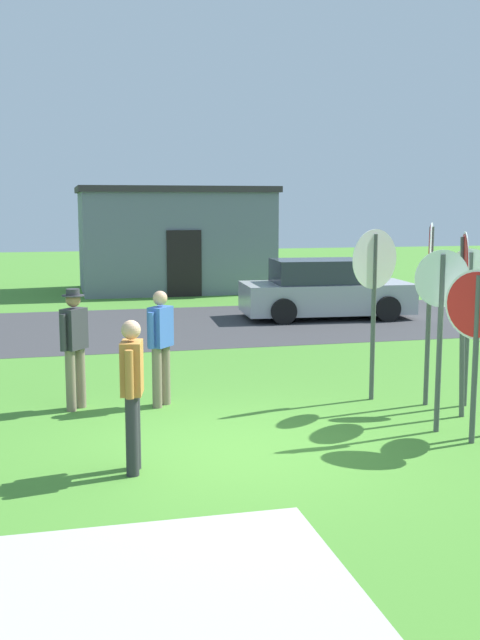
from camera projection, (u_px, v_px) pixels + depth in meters
ground_plane at (237, 448)px, 9.26m from camera, size 80.00×80.00×0.00m
street_asphalt at (145, 327)px, 18.39m from camera, size 60.00×6.40×0.01m
concrete_path at (147, 586)px, 5.93m from camera, size 3.20×2.40×0.01m
building_background at (174, 239)px, 26.08m from camera, size 6.41×4.27×3.48m
parked_car_on_street at (324, 291)px, 19.78m from camera, size 4.41×2.24×1.51m
stop_sign_far_back at (469, 301)px, 10.99m from camera, size 0.63×0.29×2.29m
stop_sign_rear_left at (441, 309)px, 9.72m from camera, size 0.73×0.08×2.35m
stop_sign_leaning_left at (430, 283)px, 11.01m from camera, size 0.36×0.60×2.66m
stop_sign_leaning_right at (477, 325)px, 9.25m from camera, size 0.48×0.73×2.15m
stop_sign_nearest at (464, 290)px, 10.39m from camera, size 0.37×0.79×2.55m
stop_sign_low_front at (374, 282)px, 11.33m from camera, size 0.83×0.33×2.56m
person_in_dark_shirt at (132, 388)px, 8.31m from camera, size 0.29×0.56×1.69m
person_near_signs at (161, 342)px, 11.08m from camera, size 0.41×0.45×1.69m
person_on_left at (74, 342)px, 10.89m from camera, size 0.41×0.45×1.74m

